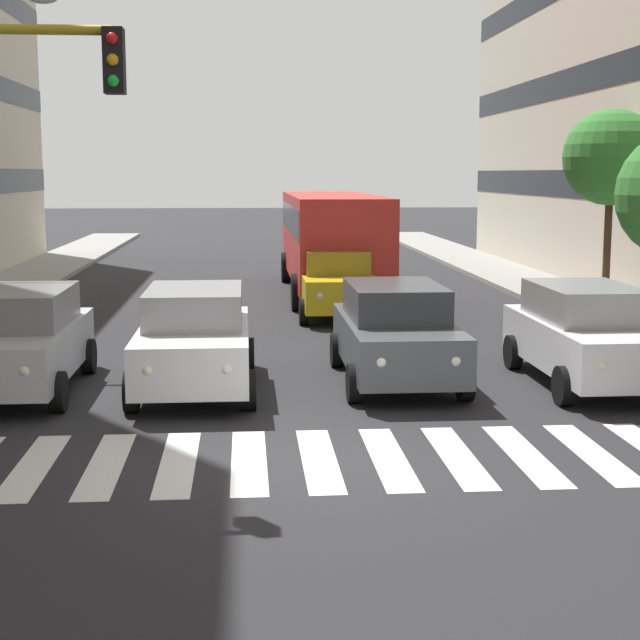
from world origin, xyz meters
TOP-DOWN VIEW (x-y plane):
  - ground_plane at (0.00, 0.00)m, footprint 180.00×180.00m
  - crosswalk_markings at (0.00, 0.00)m, footprint 9.45×2.80m
  - car_0 at (-4.98, -4.07)m, footprint 2.02×4.44m
  - car_1 at (-1.70, -4.52)m, footprint 2.02×4.44m
  - car_2 at (1.78, -4.18)m, footprint 2.02×4.44m
  - car_3 at (4.71, -4.27)m, footprint 2.02×4.44m
  - car_row2_0 at (-1.39, -12.52)m, footprint 2.02×4.44m
  - bus_behind_traffic at (-1.70, -17.16)m, footprint 2.78×10.50m
  - street_tree_2 at (-8.62, -12.70)m, footprint 2.51×2.51m

SIDE VIEW (x-z plane):
  - ground_plane at x=0.00m, z-range 0.00..0.00m
  - crosswalk_markings at x=0.00m, z-range 0.00..0.01m
  - car_0 at x=-4.98m, z-range 0.03..1.75m
  - car_1 at x=-1.70m, z-range 0.03..1.75m
  - car_2 at x=1.78m, z-range 0.03..1.75m
  - car_3 at x=4.71m, z-range 0.03..1.75m
  - car_row2_0 at x=-1.39m, z-range 0.03..1.75m
  - bus_behind_traffic at x=-1.70m, z-range 0.36..3.36m
  - street_tree_2 at x=-8.62m, z-range 1.46..6.61m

